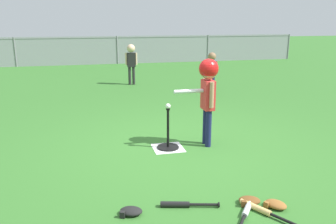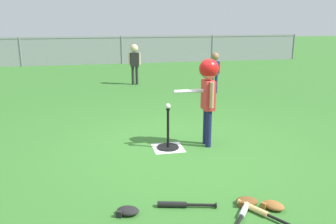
{
  "view_description": "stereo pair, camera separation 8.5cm",
  "coord_description": "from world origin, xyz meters",
  "px_view_note": "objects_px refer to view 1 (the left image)",
  "views": [
    {
      "loc": [
        -1.34,
        -4.61,
        1.84
      ],
      "look_at": [
        -0.23,
        0.07,
        0.55
      ],
      "focal_mm": 37.18,
      "sensor_mm": 36.0,
      "label": 1
    },
    {
      "loc": [
        -1.26,
        -4.63,
        1.84
      ],
      "look_at": [
        -0.23,
        0.07,
        0.55
      ],
      "focal_mm": 37.18,
      "sensor_mm": 36.0,
      "label": 2
    }
  ],
  "objects_px": {
    "baseball_on_tee": "(168,106)",
    "glove_near_bats": "(249,201)",
    "fielder_near_left": "(212,67)",
    "spare_bat_silver": "(246,211)",
    "spare_bat_black": "(181,204)",
    "batting_tee": "(168,142)",
    "fielder_deep_center": "(131,59)",
    "glove_outfield_drop": "(131,211)",
    "batter_child": "(208,85)",
    "spare_bat_wood": "(262,210)",
    "glove_by_plate": "(276,204)"
  },
  "relations": [
    {
      "from": "spare_bat_silver",
      "to": "spare_bat_black",
      "type": "distance_m",
      "value": 0.64
    },
    {
      "from": "batting_tee",
      "to": "glove_near_bats",
      "type": "xyz_separation_m",
      "value": [
        0.44,
        -1.74,
        -0.06
      ]
    },
    {
      "from": "spare_bat_wood",
      "to": "spare_bat_black",
      "type": "height_order",
      "value": "same"
    },
    {
      "from": "spare_bat_silver",
      "to": "glove_near_bats",
      "type": "distance_m",
      "value": 0.21
    },
    {
      "from": "spare_bat_wood",
      "to": "spare_bat_black",
      "type": "distance_m",
      "value": 0.79
    },
    {
      "from": "fielder_near_left",
      "to": "spare_bat_silver",
      "type": "bearing_deg",
      "value": -106.75
    },
    {
      "from": "fielder_deep_center",
      "to": "spare_bat_black",
      "type": "xyz_separation_m",
      "value": [
        -0.42,
        -6.87,
        -0.71
      ]
    },
    {
      "from": "fielder_deep_center",
      "to": "spare_bat_wood",
      "type": "height_order",
      "value": "fielder_deep_center"
    },
    {
      "from": "batter_child",
      "to": "fielder_near_left",
      "type": "relative_size",
      "value": 1.26
    },
    {
      "from": "spare_bat_silver",
      "to": "glove_near_bats",
      "type": "relative_size",
      "value": 2.18
    },
    {
      "from": "fielder_deep_center",
      "to": "spare_bat_wood",
      "type": "bearing_deg",
      "value": -87.45
    },
    {
      "from": "spare_bat_wood",
      "to": "fielder_deep_center",
      "type": "bearing_deg",
      "value": 92.55
    },
    {
      "from": "batter_child",
      "to": "spare_bat_wood",
      "type": "distance_m",
      "value": 2.13
    },
    {
      "from": "fielder_deep_center",
      "to": "spare_bat_wood",
      "type": "distance_m",
      "value": 7.19
    },
    {
      "from": "batting_tee",
      "to": "glove_outfield_drop",
      "type": "distance_m",
      "value": 1.84
    },
    {
      "from": "glove_outfield_drop",
      "to": "fielder_deep_center",
      "type": "bearing_deg",
      "value": 82.28
    },
    {
      "from": "glove_outfield_drop",
      "to": "spare_bat_wood",
      "type": "bearing_deg",
      "value": -12.03
    },
    {
      "from": "fielder_deep_center",
      "to": "batter_child",
      "type": "bearing_deg",
      "value": -85.34
    },
    {
      "from": "fielder_deep_center",
      "to": "spare_bat_black",
      "type": "height_order",
      "value": "fielder_deep_center"
    },
    {
      "from": "baseball_on_tee",
      "to": "spare_bat_wood",
      "type": "bearing_deg",
      "value": -75.94
    },
    {
      "from": "spare_bat_silver",
      "to": "spare_bat_wood",
      "type": "relative_size",
      "value": 0.92
    },
    {
      "from": "spare_bat_silver",
      "to": "spare_bat_black",
      "type": "relative_size",
      "value": 0.95
    },
    {
      "from": "glove_outfield_drop",
      "to": "fielder_near_left",
      "type": "bearing_deg",
      "value": 62.35
    },
    {
      "from": "glove_by_plate",
      "to": "batter_child",
      "type": "bearing_deg",
      "value": 92.32
    },
    {
      "from": "glove_by_plate",
      "to": "glove_near_bats",
      "type": "bearing_deg",
      "value": 149.38
    },
    {
      "from": "fielder_near_left",
      "to": "glove_near_bats",
      "type": "distance_m",
      "value": 5.6
    },
    {
      "from": "baseball_on_tee",
      "to": "batter_child",
      "type": "distance_m",
      "value": 0.66
    },
    {
      "from": "baseball_on_tee",
      "to": "fielder_near_left",
      "type": "distance_m",
      "value": 4.11
    },
    {
      "from": "fielder_near_left",
      "to": "spare_bat_wood",
      "type": "height_order",
      "value": "fielder_near_left"
    },
    {
      "from": "spare_bat_silver",
      "to": "glove_outfield_drop",
      "type": "height_order",
      "value": "glove_outfield_drop"
    },
    {
      "from": "spare_bat_wood",
      "to": "glove_near_bats",
      "type": "distance_m",
      "value": 0.19
    },
    {
      "from": "baseball_on_tee",
      "to": "glove_by_plate",
      "type": "relative_size",
      "value": 0.27
    },
    {
      "from": "fielder_near_left",
      "to": "spare_bat_black",
      "type": "height_order",
      "value": "fielder_near_left"
    },
    {
      "from": "batting_tee",
      "to": "fielder_near_left",
      "type": "height_order",
      "value": "fielder_near_left"
    },
    {
      "from": "fielder_near_left",
      "to": "glove_by_plate",
      "type": "bearing_deg",
      "value": -103.59
    },
    {
      "from": "glove_outfield_drop",
      "to": "spare_bat_silver",
      "type": "bearing_deg",
      "value": -12.72
    },
    {
      "from": "spare_bat_silver",
      "to": "glove_outfield_drop",
      "type": "bearing_deg",
      "value": 167.28
    },
    {
      "from": "fielder_deep_center",
      "to": "baseball_on_tee",
      "type": "bearing_deg",
      "value": -91.82
    },
    {
      "from": "glove_by_plate",
      "to": "glove_outfield_drop",
      "type": "bearing_deg",
      "value": 171.72
    },
    {
      "from": "spare_bat_wood",
      "to": "glove_near_bats",
      "type": "xyz_separation_m",
      "value": [
        -0.04,
        0.19,
        0.01
      ]
    },
    {
      "from": "spare_bat_black",
      "to": "spare_bat_silver",
      "type": "bearing_deg",
      "value": -24.67
    },
    {
      "from": "spare_bat_black",
      "to": "glove_by_plate",
      "type": "height_order",
      "value": "glove_by_plate"
    },
    {
      "from": "fielder_near_left",
      "to": "spare_bat_wood",
      "type": "relative_size",
      "value": 1.68
    },
    {
      "from": "batting_tee",
      "to": "spare_bat_silver",
      "type": "distance_m",
      "value": 1.94
    },
    {
      "from": "batting_tee",
      "to": "spare_bat_black",
      "type": "xyz_separation_m",
      "value": [
        -0.25,
        -1.65,
        -0.06
      ]
    },
    {
      "from": "glove_by_plate",
      "to": "fielder_deep_center",
      "type": "bearing_deg",
      "value": 94.04
    },
    {
      "from": "baseball_on_tee",
      "to": "glove_near_bats",
      "type": "relative_size",
      "value": 0.29
    },
    {
      "from": "spare_bat_wood",
      "to": "glove_outfield_drop",
      "type": "relative_size",
      "value": 2.32
    },
    {
      "from": "batting_tee",
      "to": "batter_child",
      "type": "xyz_separation_m",
      "value": [
        0.59,
        -0.0,
        0.83
      ]
    },
    {
      "from": "batting_tee",
      "to": "spare_bat_silver",
      "type": "bearing_deg",
      "value": -80.21
    }
  ]
}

